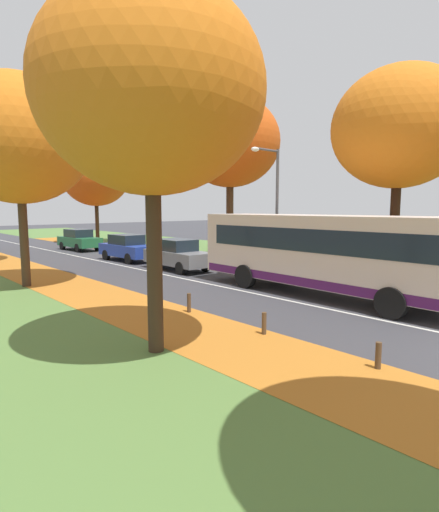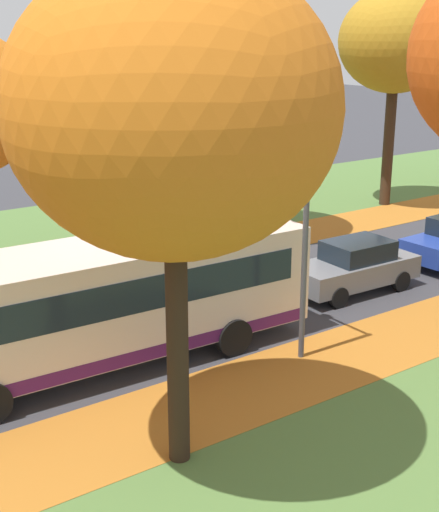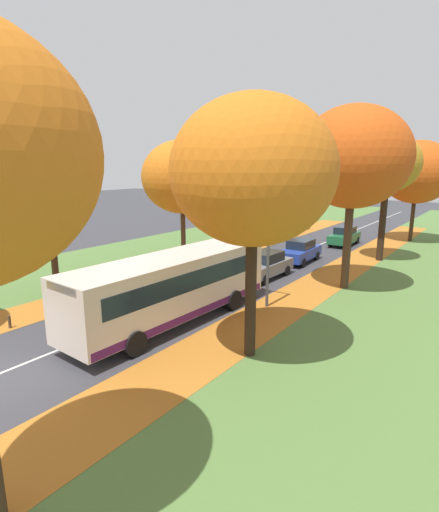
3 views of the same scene
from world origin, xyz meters
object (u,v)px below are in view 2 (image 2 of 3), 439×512
object	(u,v)px
streetlamp_right	(297,209)
bus	(105,299)
tree_left_mid	(236,81)
bollard_fourth	(74,283)
tree_left_far	(396,42)
car_grey_lead	(354,266)
tree_right_near	(173,109)

from	to	relation	value
streetlamp_right	bus	distance (m)	5.04
tree_left_mid	bollard_fourth	world-z (taller)	tree_left_mid
tree_left_far	car_grey_lead	bearing A→B (deg)	-52.07
car_grey_lead	tree_right_near	bearing A→B (deg)	-63.55
streetlamp_right	car_grey_lead	world-z (taller)	streetlamp_right
car_grey_lead	tree_left_mid	bearing A→B (deg)	173.99
tree_left_mid	tree_right_near	size ratio (longest dim) A/B	0.94
tree_left_mid	bollard_fourth	size ratio (longest dim) A/B	13.91
tree_left_mid	tree_right_near	distance (m)	15.58
tree_right_near	car_grey_lead	size ratio (longest dim) A/B	2.13
tree_left_far	streetlamp_right	xyz separation A→B (m)	(9.80, -14.09, -3.56)
tree_right_near	bus	distance (m)	6.55
tree_left_mid	tree_left_far	bearing A→B (deg)	91.43
bus	car_grey_lead	world-z (taller)	bus
tree_left_far	tree_left_mid	bearing A→B (deg)	-88.57
tree_right_near	bus	size ratio (longest dim) A/B	0.87
bus	tree_right_near	bearing A→B (deg)	-8.82
bus	bollard_fourth	bearing A→B (deg)	164.53
tree_right_near	tree_left_far	bearing A→B (deg)	122.66
tree_left_far	bollard_fourth	size ratio (longest dim) A/B	15.69
tree_left_far	bus	xyz separation A→B (m)	(7.76, -18.22, -5.60)
tree_left_mid	bollard_fourth	distance (m)	10.01
bollard_fourth	tree_left_far	bearing A→B (deg)	98.65
car_grey_lead	streetlamp_right	bearing A→B (deg)	-62.81
tree_left_far	car_grey_lead	world-z (taller)	tree_left_far
tree_left_far	bus	distance (m)	20.58
tree_left_far	streetlamp_right	distance (m)	17.53
tree_right_near	streetlamp_right	distance (m)	6.04
streetlamp_right	car_grey_lead	bearing A→B (deg)	117.19
tree_right_near	streetlamp_right	xyz separation A→B (m)	(-2.32, 4.81, -2.81)
tree_right_near	bus	bearing A→B (deg)	171.18
tree_left_mid	streetlamp_right	world-z (taller)	tree_left_mid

